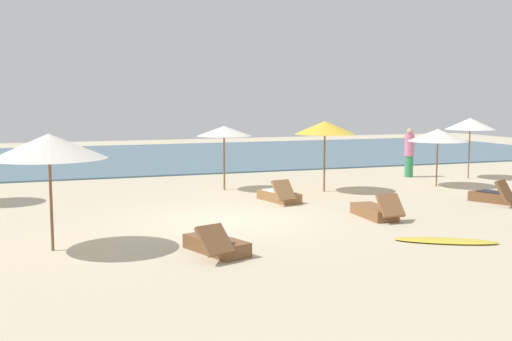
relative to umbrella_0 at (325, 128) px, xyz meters
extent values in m
plane|color=beige|center=(-4.34, -3.39, -2.05)|extent=(60.00, 60.00, 0.00)
cube|color=#476B7F|center=(-4.34, 13.61, -2.02)|extent=(48.00, 16.00, 0.06)
cylinder|color=brown|center=(0.00, 0.00, -0.95)|extent=(0.06, 0.06, 2.21)
cone|color=gold|center=(0.00, 0.00, 0.00)|extent=(1.94, 1.94, 0.41)
cylinder|color=brown|center=(4.10, -0.27, -1.10)|extent=(0.05, 0.05, 1.91)
cone|color=silver|center=(4.10, -0.27, -0.30)|extent=(1.99, 1.99, 0.42)
cylinder|color=brown|center=(-2.90, 1.46, -1.03)|extent=(0.06, 0.06, 2.04)
cone|color=silver|center=(-2.90, 1.46, -0.12)|extent=(1.78, 1.78, 0.32)
cylinder|color=brown|center=(6.58, 1.18, -0.95)|extent=(0.05, 0.05, 2.20)
cone|color=white|center=(6.58, 1.18, -0.01)|extent=(1.82, 1.82, 0.42)
cylinder|color=brown|center=(-8.52, -5.24, -0.92)|extent=(0.06, 0.06, 2.26)
cone|color=silver|center=(-8.52, -5.24, 0.02)|extent=(2.23, 2.23, 0.49)
cube|color=brown|center=(-0.77, -4.39, -1.91)|extent=(0.67, 1.53, 0.28)
cube|color=brown|center=(-0.74, -5.09, -1.64)|extent=(0.59, 0.52, 0.52)
cube|color=olive|center=(-2.08, -1.26, -1.91)|extent=(0.89, 1.59, 0.28)
cube|color=olive|center=(-2.23, -1.94, -1.63)|extent=(0.65, 0.56, 0.55)
cube|color=white|center=(-2.08, -1.26, -1.76)|extent=(0.71, 1.13, 0.03)
cube|color=brown|center=(3.73, -3.63, -1.91)|extent=(1.19, 1.61, 0.28)
cube|color=brown|center=(3.43, -4.26, -1.62)|extent=(0.69, 0.61, 0.59)
cube|color=#26262D|center=(3.73, -3.63, -1.76)|extent=(0.91, 1.17, 0.03)
cube|color=brown|center=(-5.53, -6.49, -1.91)|extent=(1.05, 1.61, 0.28)
cube|color=brown|center=(-5.76, -7.16, -1.64)|extent=(0.70, 0.67, 0.50)
cylinder|color=#338C59|center=(4.69, 2.27, -1.65)|extent=(0.37, 0.37, 0.80)
cylinder|color=#D17299|center=(4.69, 2.27, -0.83)|extent=(0.43, 0.43, 0.84)
sphere|color=tan|center=(4.69, 2.27, -0.31)|extent=(0.23, 0.23, 0.23)
ellipsoid|color=gold|center=(-0.79, -7.31, -2.02)|extent=(2.10, 1.54, 0.07)
camera|label=1|loc=(-8.91, -17.98, 0.95)|focal=44.03mm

